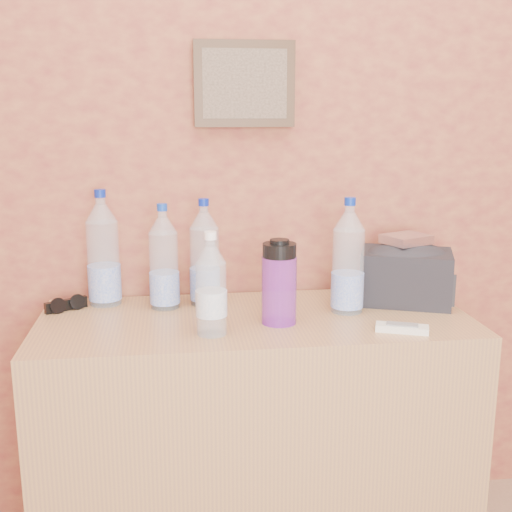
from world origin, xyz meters
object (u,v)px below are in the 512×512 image
(ac_remote, at_px, (402,328))
(foil_packet, at_px, (406,239))
(dresser, at_px, (255,439))
(pet_small, at_px, (211,290))
(sunglasses, at_px, (66,305))
(pet_large_d, at_px, (348,262))
(pet_large_a, at_px, (103,254))
(toiletry_bag, at_px, (406,273))
(pet_large_c, at_px, (205,258))
(nalgene_bottle, at_px, (279,282))
(pet_large_b, at_px, (164,262))

(ac_remote, bearing_deg, foil_packet, 90.42)
(dresser, height_order, pet_small, pet_small)
(dresser, height_order, sunglasses, sunglasses)
(dresser, bearing_deg, foil_packet, 11.98)
(sunglasses, height_order, foil_packet, foil_packet)
(dresser, relative_size, sunglasses, 9.66)
(pet_large_d, relative_size, pet_small, 1.22)
(pet_large_a, xyz_separation_m, sunglasses, (-0.11, -0.05, -0.14))
(pet_large_a, xyz_separation_m, pet_large_d, (0.70, -0.17, -0.01))
(dresser, xyz_separation_m, ac_remote, (0.37, -0.17, 0.39))
(ac_remote, relative_size, toiletry_bag, 0.52)
(pet_large_a, distance_m, pet_small, 0.43)
(sunglasses, relative_size, ac_remote, 0.92)
(pet_large_c, bearing_deg, sunglasses, -177.92)
(pet_large_c, height_order, toiletry_bag, pet_large_c)
(pet_large_c, bearing_deg, pet_large_a, 172.94)
(ac_remote, bearing_deg, nalgene_bottle, -179.28)
(pet_large_a, bearing_deg, pet_large_d, -13.42)
(pet_small, bearing_deg, sunglasses, 147.91)
(dresser, xyz_separation_m, pet_small, (-0.13, -0.12, 0.50))
(pet_small, bearing_deg, pet_large_b, 116.18)
(ac_remote, height_order, toiletry_bag, toiletry_bag)
(nalgene_bottle, distance_m, sunglasses, 0.63)
(nalgene_bottle, bearing_deg, toiletry_bag, 19.31)
(pet_large_c, relative_size, pet_large_d, 0.96)
(pet_large_d, height_order, ac_remote, pet_large_d)
(dresser, distance_m, pet_large_a, 0.71)
(pet_large_b, height_order, pet_large_d, pet_large_d)
(ac_remote, bearing_deg, pet_large_b, 175.31)
(pet_large_b, distance_m, pet_large_c, 0.12)
(foil_packet, bearing_deg, pet_large_d, -157.72)
(pet_large_a, xyz_separation_m, pet_small, (0.30, -0.31, -0.03))
(pet_small, bearing_deg, toiletry_bag, 19.22)
(pet_large_c, xyz_separation_m, ac_remote, (0.50, -0.32, -0.13))
(pet_large_b, xyz_separation_m, pet_large_c, (0.12, 0.02, 0.00))
(pet_small, distance_m, nalgene_bottle, 0.20)
(pet_large_a, height_order, sunglasses, pet_large_a)
(foil_packet, bearing_deg, pet_small, -159.63)
(nalgene_bottle, xyz_separation_m, ac_remote, (0.31, -0.11, -0.11))
(pet_small, distance_m, sunglasses, 0.49)
(pet_large_c, height_order, foil_packet, pet_large_c)
(pet_large_b, xyz_separation_m, ac_remote, (0.62, -0.30, -0.13))
(pet_large_b, bearing_deg, nalgene_bottle, -30.67)
(pet_large_b, xyz_separation_m, sunglasses, (-0.29, 0.01, -0.12))
(foil_packet, bearing_deg, pet_large_b, 177.93)
(nalgene_bottle, xyz_separation_m, toiletry_bag, (0.41, 0.14, -0.03))
(pet_small, relative_size, foil_packet, 2.14)
(pet_large_d, bearing_deg, pet_small, -160.61)
(pet_large_a, bearing_deg, sunglasses, -154.46)
(nalgene_bottle, bearing_deg, sunglasses, 162.22)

